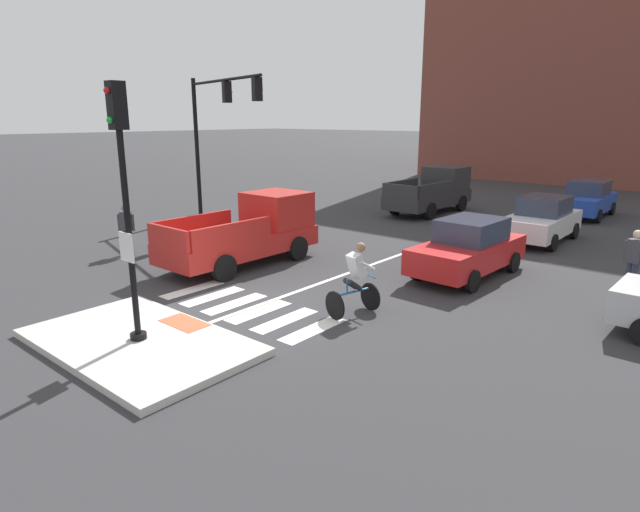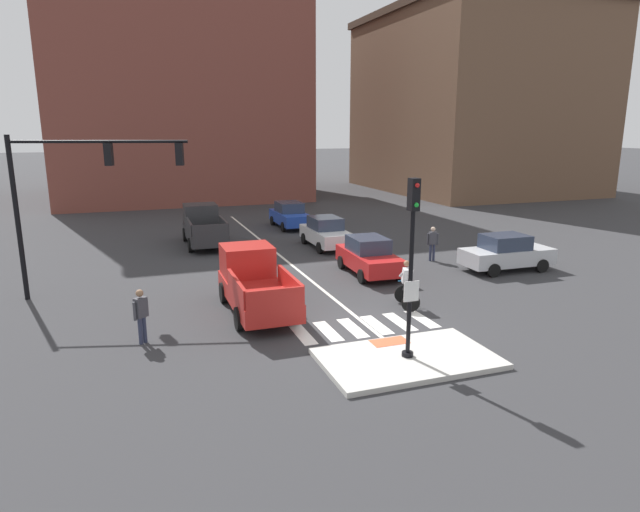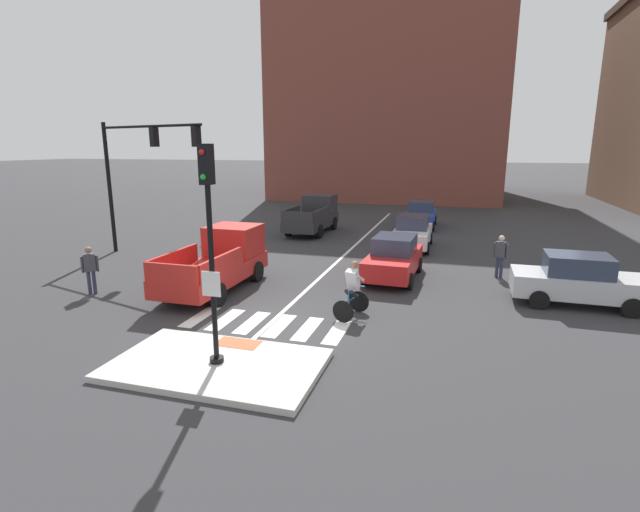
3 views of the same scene
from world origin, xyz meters
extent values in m
plane|color=#333335|center=(0.00, 0.00, 0.00)|extent=(300.00, 300.00, 0.00)
cube|color=beige|center=(0.00, -2.73, 0.07)|extent=(4.78, 2.88, 0.15)
cube|color=#DB5B38|center=(0.00, -1.64, 0.15)|extent=(1.10, 0.60, 0.01)
cylinder|color=black|center=(0.00, -2.73, 0.21)|extent=(0.32, 0.32, 0.12)
cylinder|color=black|center=(0.00, -2.73, 2.23)|extent=(0.12, 0.12, 3.91)
cube|color=white|center=(0.00, -2.80, 2.03)|extent=(0.44, 0.03, 0.56)
cube|color=black|center=(0.00, -2.73, 4.60)|extent=(0.24, 0.28, 0.84)
sphere|color=red|center=(0.00, -2.89, 4.85)|extent=(0.12, 0.12, 0.12)
sphere|color=green|center=(0.00, -2.89, 4.35)|extent=(0.12, 0.12, 0.12)
cube|color=silver|center=(-2.11, 0.13, 0.00)|extent=(0.44, 1.80, 0.01)
cube|color=silver|center=(-1.27, 0.13, 0.00)|extent=(0.44, 1.80, 0.01)
cube|color=silver|center=(-0.42, 0.13, 0.00)|extent=(0.44, 1.80, 0.01)
cube|color=silver|center=(0.42, 0.13, 0.00)|extent=(0.44, 1.80, 0.01)
cube|color=silver|center=(1.27, 0.13, 0.00)|extent=(0.44, 1.80, 0.01)
cube|color=silver|center=(2.11, 0.13, 0.00)|extent=(0.44, 1.80, 0.01)
cube|color=silver|center=(0.10, 10.00, 0.00)|extent=(0.14, 28.00, 0.01)
cylinder|color=black|center=(-10.76, 7.04, 3.02)|extent=(0.18, 0.18, 6.05)
cylinder|color=black|center=(-7.75, 6.19, 5.80)|extent=(6.05, 1.81, 0.11)
cube|color=black|center=(-7.45, 6.11, 5.35)|extent=(0.33, 0.36, 0.80)
sphere|color=gold|center=(-7.40, 6.27, 5.35)|extent=(0.12, 0.12, 0.12)
cube|color=black|center=(-5.04, 5.42, 5.35)|extent=(0.33, 0.36, 0.80)
sphere|color=gold|center=(-4.99, 5.59, 5.35)|extent=(0.12, 0.12, 0.12)
cube|color=brown|center=(26.75, 33.67, 8.45)|extent=(17.70, 21.51, 16.91)
cube|color=#402D21|center=(26.75, 33.67, 17.26)|extent=(18.23, 22.16, 0.70)
cube|color=brown|center=(-1.92, 40.02, 10.41)|extent=(20.96, 21.08, 20.81)
cube|color=red|center=(2.83, 5.99, 0.65)|extent=(1.87, 4.17, 0.70)
cube|color=#2D384C|center=(2.83, 6.14, 1.32)|extent=(1.56, 1.96, 0.64)
cylinder|color=black|center=(3.61, 4.68, 0.30)|extent=(0.21, 0.61, 0.60)
cylinder|color=black|center=(1.94, 4.76, 0.30)|extent=(0.21, 0.61, 0.60)
cylinder|color=black|center=(3.71, 7.22, 0.30)|extent=(0.21, 0.61, 0.60)
cylinder|color=black|center=(2.05, 7.30, 0.30)|extent=(0.21, 0.61, 0.60)
cube|color=#2347B7|center=(2.86, 18.24, 0.65)|extent=(1.73, 4.11, 0.70)
cube|color=#2D384C|center=(2.86, 18.39, 1.32)|extent=(1.50, 1.91, 0.64)
cylinder|color=black|center=(3.70, 16.97, 0.30)|extent=(0.18, 0.60, 0.60)
cylinder|color=black|center=(2.04, 16.96, 0.30)|extent=(0.18, 0.60, 0.60)
cylinder|color=black|center=(3.68, 19.52, 0.30)|extent=(0.18, 0.60, 0.60)
cylinder|color=black|center=(2.02, 19.50, 0.30)|extent=(0.18, 0.60, 0.60)
cube|color=white|center=(2.97, 11.80, 0.65)|extent=(1.72, 4.11, 0.70)
cube|color=#2D384C|center=(2.97, 11.95, 1.32)|extent=(1.49, 1.91, 0.64)
cylinder|color=black|center=(3.81, 10.54, 0.30)|extent=(0.18, 0.60, 0.60)
cylinder|color=black|center=(2.15, 10.53, 0.30)|extent=(0.18, 0.60, 0.60)
cylinder|color=black|center=(3.80, 13.08, 0.30)|extent=(0.18, 0.60, 0.60)
cylinder|color=black|center=(2.13, 13.07, 0.30)|extent=(0.18, 0.60, 0.60)
cube|color=silver|center=(8.98, 4.55, 0.65)|extent=(4.13, 1.77, 0.70)
cube|color=#2D384C|center=(8.83, 4.55, 1.32)|extent=(1.92, 1.51, 0.64)
cylinder|color=black|center=(10.26, 5.36, 0.30)|extent=(0.60, 0.19, 0.60)
cylinder|color=black|center=(10.23, 3.70, 0.30)|extent=(0.60, 0.19, 0.60)
cylinder|color=black|center=(7.72, 5.40, 0.30)|extent=(0.60, 0.19, 0.60)
cylinder|color=black|center=(7.69, 3.74, 0.30)|extent=(0.60, 0.19, 0.60)
cube|color=#2D2D30|center=(-3.11, 14.45, 0.68)|extent=(1.98, 5.13, 0.60)
cube|color=#2D2D30|center=(-3.08, 16.05, 1.53)|extent=(1.83, 1.73, 1.10)
cube|color=#2D384C|center=(-3.07, 16.88, 1.61)|extent=(1.62, 0.10, 0.60)
cube|color=#2D2D30|center=(-4.01, 13.45, 1.28)|extent=(0.16, 2.81, 0.60)
cube|color=#2D2D30|center=(-2.23, 13.42, 1.28)|extent=(0.16, 2.81, 0.60)
cube|color=#2D2D30|center=(-3.15, 11.95, 1.28)|extent=(1.80, 0.13, 0.60)
cylinder|color=black|center=(-4.00, 16.05, 0.38)|extent=(0.25, 0.76, 0.76)
cylinder|color=black|center=(-2.17, 16.02, 0.38)|extent=(0.25, 0.76, 0.76)
cylinder|color=black|center=(-4.04, 13.06, 0.38)|extent=(0.25, 0.76, 0.76)
cylinder|color=black|center=(-2.22, 13.04, 0.38)|extent=(0.25, 0.76, 0.76)
cube|color=red|center=(-2.96, 2.58, 0.68)|extent=(1.94, 5.11, 0.60)
cube|color=red|center=(-2.95, 4.18, 1.53)|extent=(1.81, 1.71, 1.10)
cube|color=#2D384C|center=(-2.94, 5.01, 1.61)|extent=(1.62, 0.09, 0.60)
cube|color=red|center=(-3.86, 1.56, 1.28)|extent=(0.14, 2.81, 0.60)
cube|color=red|center=(-2.08, 1.55, 1.28)|extent=(0.14, 2.81, 0.60)
cube|color=red|center=(-2.98, 0.08, 1.28)|extent=(1.80, 0.11, 0.60)
cylinder|color=black|center=(-3.86, 4.16, 0.38)|extent=(0.25, 0.76, 0.76)
cylinder|color=black|center=(-2.04, 4.15, 0.38)|extent=(0.25, 0.76, 0.76)
cylinder|color=black|center=(-3.89, 1.18, 0.38)|extent=(0.25, 0.76, 0.76)
cylinder|color=black|center=(-2.06, 1.17, 0.38)|extent=(0.25, 0.76, 0.76)
cylinder|color=black|center=(2.34, 1.91, 0.33)|extent=(0.65, 0.20, 0.66)
cylinder|color=black|center=(2.09, 0.89, 0.33)|extent=(0.65, 0.20, 0.66)
cylinder|color=#2370AD|center=(2.22, 1.40, 0.55)|extent=(0.26, 0.88, 0.05)
cylinder|color=#2370AD|center=(2.17, 1.22, 0.73)|extent=(0.04, 0.04, 0.30)
cylinder|color=#2370AD|center=(2.33, 1.86, 0.85)|extent=(0.44, 0.14, 0.04)
cylinder|color=black|center=(2.13, 1.40, 0.73)|extent=(0.21, 0.41, 0.33)
cylinder|color=black|center=(2.29, 1.36, 0.73)|extent=(0.21, 0.41, 0.33)
cube|color=silver|center=(2.24, 1.48, 1.16)|extent=(0.42, 0.45, 0.60)
sphere|color=#936B4C|center=(2.26, 1.59, 1.57)|extent=(0.22, 0.22, 0.22)
cylinder|color=silver|center=(2.12, 1.69, 1.16)|extent=(0.19, 0.46, 0.31)
cylinder|color=silver|center=(2.43, 1.61, 1.16)|extent=(0.19, 0.46, 0.31)
cylinder|color=#2D334C|center=(-6.75, 1.12, 0.41)|extent=(0.12, 0.12, 0.82)
cylinder|color=#2D334C|center=(-6.88, 1.01, 0.41)|extent=(0.12, 0.12, 0.82)
cube|color=#3F3F47|center=(-6.82, 1.07, 1.12)|extent=(0.42, 0.40, 0.60)
cylinder|color=#3F3F47|center=(-6.64, 1.21, 1.07)|extent=(0.09, 0.09, 0.56)
cylinder|color=#3F3F47|center=(-6.99, 0.92, 1.07)|extent=(0.09, 0.09, 0.56)
sphere|color=#936B4C|center=(-6.82, 1.07, 1.56)|extent=(0.22, 0.22, 0.22)
cylinder|color=#2D334C|center=(6.67, 7.26, 0.41)|extent=(0.12, 0.12, 0.82)
cylinder|color=#2D334C|center=(6.82, 7.21, 0.41)|extent=(0.12, 0.12, 0.82)
cube|color=#3F3F47|center=(6.75, 7.23, 1.12)|extent=(0.41, 0.33, 0.60)
cylinder|color=#3F3F47|center=(6.53, 7.31, 1.07)|extent=(0.09, 0.09, 0.56)
cylinder|color=#3F3F47|center=(6.96, 7.16, 1.07)|extent=(0.09, 0.09, 0.56)
sphere|color=beige|center=(6.75, 7.23, 1.56)|extent=(0.22, 0.22, 0.22)
camera|label=1|loc=(9.05, -7.85, 4.40)|focal=29.78mm
camera|label=2|loc=(-6.94, -15.01, 6.25)|focal=30.47mm
camera|label=3|loc=(5.09, -11.64, 4.97)|focal=26.52mm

